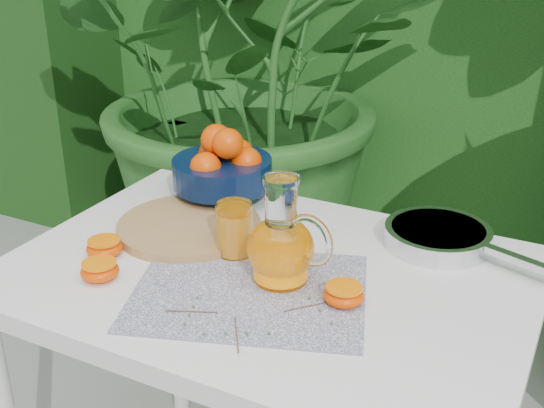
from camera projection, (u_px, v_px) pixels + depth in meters
The scene contains 10 objects.
potted_plant_left at pixel (258, 70), 2.46m from camera, with size 1.69×1.69×1.69m, color #255D1F.
white_table at pixel (267, 304), 1.36m from camera, with size 1.00×0.70×0.75m.
placemat at pixel (249, 292), 1.24m from camera, with size 0.42×0.33×0.00m, color #0B0F41.
cutting_board at pixel (189, 226), 1.47m from camera, with size 0.31×0.31×0.02m, color #AD844E.
fruit_bowl at pixel (223, 166), 1.60m from camera, with size 0.27×0.27×0.19m.
juice_pitcher at pixel (282, 246), 1.25m from camera, with size 0.19×0.15×0.21m.
juice_tumbler at pixel (235, 230), 1.35m from camera, with size 0.09×0.09×0.11m.
saute_pan at pixel (439, 236), 1.40m from camera, with size 0.40×0.28×0.04m.
orange_halves at pixel (178, 270), 1.28m from camera, with size 0.59×0.22×0.04m.
thyme_sprigs at pixel (251, 315), 1.16m from camera, with size 0.28×0.23×0.01m.
Camera 1 is at (0.50, -0.94, 1.40)m, focal length 45.00 mm.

